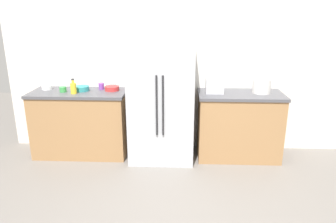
{
  "coord_description": "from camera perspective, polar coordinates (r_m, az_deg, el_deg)",
  "views": [
    {
      "loc": [
        0.06,
        -2.71,
        2.01
      ],
      "look_at": [
        -0.09,
        0.47,
        1.0
      ],
      "focal_mm": 34.1,
      "sensor_mm": 36.0,
      "label": 1
    }
  ],
  "objects": [
    {
      "name": "ground_plane",
      "position": [
        3.37,
        1.22,
        -19.03
      ],
      "size": [
        10.13,
        10.13,
        0.0
      ],
      "primitive_type": "plane",
      "color": "slate"
    },
    {
      "name": "kitchen_back_panel",
      "position": [
        4.66,
        1.94,
        10.12
      ],
      "size": [
        5.07,
        0.1,
        2.82
      ],
      "primitive_type": "cube",
      "color": "silver",
      "rests_on": "ground_plane"
    },
    {
      "name": "counter_left",
      "position": [
        4.76,
        -15.27,
        -1.98
      ],
      "size": [
        1.33,
        0.62,
        0.94
      ],
      "color": "#9E7247",
      "rests_on": "ground_plane"
    },
    {
      "name": "counter_right",
      "position": [
        4.61,
        12.52,
        -2.43
      ],
      "size": [
        1.16,
        0.62,
        0.94
      ],
      "color": "#9E7247",
      "rests_on": "ground_plane"
    },
    {
      "name": "refrigerator",
      "position": [
        4.36,
        -1.15,
        2.35
      ],
      "size": [
        0.87,
        0.72,
        1.73
      ],
      "color": "#B2B5BA",
      "rests_on": "ground_plane"
    },
    {
      "name": "toaster",
      "position": [
        4.39,
        8.36,
        4.58
      ],
      "size": [
        0.24,
        0.15,
        0.21
      ],
      "primitive_type": "cube",
      "color": "silver",
      "rests_on": "counter_right"
    },
    {
      "name": "rice_cooker",
      "position": [
        4.53,
        16.45,
        4.95
      ],
      "size": [
        0.25,
        0.25,
        0.3
      ],
      "color": "silver",
      "rests_on": "counter_right"
    },
    {
      "name": "bottle_a",
      "position": [
        4.51,
        -16.55,
        4.06
      ],
      "size": [
        0.08,
        0.08,
        0.21
      ],
      "color": "yellow",
      "rests_on": "counter_left"
    },
    {
      "name": "cup_a",
      "position": [
        4.66,
        -18.26,
        3.77
      ],
      "size": [
        0.09,
        0.09,
        0.07
      ],
      "primitive_type": "cylinder",
      "color": "green",
      "rests_on": "counter_left"
    },
    {
      "name": "cup_b",
      "position": [
        4.67,
        -11.83,
        4.45
      ],
      "size": [
        0.08,
        0.08,
        0.09
      ],
      "primitive_type": "cylinder",
      "color": "purple",
      "rests_on": "counter_left"
    },
    {
      "name": "bowl_a",
      "position": [
        4.64,
        -15.11,
        3.99
      ],
      "size": [
        0.19,
        0.19,
        0.07
      ],
      "primitive_type": "cylinder",
      "color": "teal",
      "rests_on": "counter_left"
    },
    {
      "name": "bowl_b",
      "position": [
        4.89,
        -20.81,
        4.09
      ],
      "size": [
        0.15,
        0.15,
        0.06
      ],
      "primitive_type": "cylinder",
      "color": "white",
      "rests_on": "counter_left"
    },
    {
      "name": "bowl_c",
      "position": [
        4.58,
        -9.98,
        4.09
      ],
      "size": [
        0.2,
        0.2,
        0.06
      ],
      "primitive_type": "cylinder",
      "color": "red",
      "rests_on": "counter_left"
    }
  ]
}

